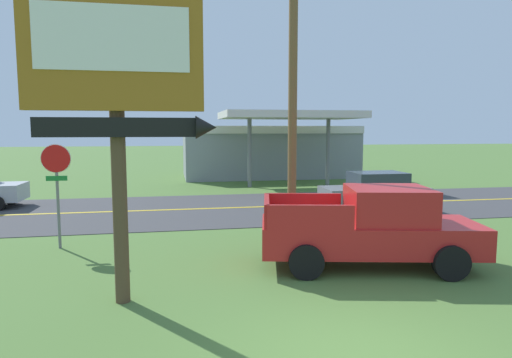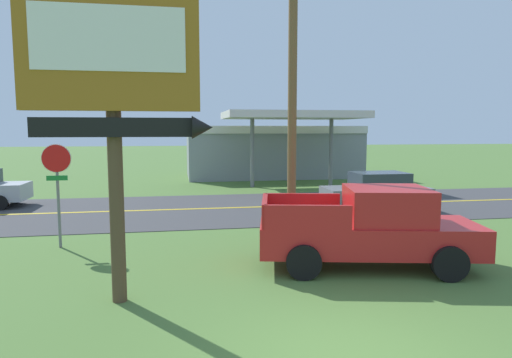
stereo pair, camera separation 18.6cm
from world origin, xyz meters
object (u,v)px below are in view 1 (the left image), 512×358
Objects in this scene: utility_pole at (293,61)px; car_grey_mid_lane at (375,192)px; motel_sign at (119,85)px; gas_station at (269,149)px; stop_sign at (57,177)px; pickup_red_parked_on_lawn at (372,228)px.

car_grey_mid_lane is (4.57, 3.99, -4.49)m from utility_pole.
gas_station is at bearing 71.08° from motel_sign.
stop_sign is 0.25× the size of gas_station.
pickup_red_parked_on_lawn is (-2.11, -21.39, -0.98)m from gas_station.
pickup_red_parked_on_lawn is (1.26, -2.80, -4.36)m from utility_pole.
utility_pole is (6.67, -0.43, 3.29)m from stop_sign.
car_grey_mid_lane is at bearing -85.32° from gas_station.
car_grey_mid_lane is at bearing 17.59° from stop_sign.
car_grey_mid_lane is at bearing 42.19° from motel_sign.
stop_sign is 20.76m from gas_station.
motel_sign is 2.06× the size of stop_sign.
pickup_red_parked_on_lawn reaches higher than car_grey_mid_lane.
stop_sign is at bearing 157.86° from pickup_red_parked_on_lawn.
gas_station is 21.52m from pickup_red_parked_on_lawn.
pickup_red_parked_on_lawn is (5.68, 1.36, -3.19)m from motel_sign.
gas_station is 2.86× the size of car_grey_mid_lane.
stop_sign is (-2.24, 4.59, -2.13)m from motel_sign.
gas_station is 2.18× the size of pickup_red_parked_on_lawn.
utility_pole is 19.19m from gas_station.
stop_sign reaches higher than car_grey_mid_lane.
stop_sign reaches higher than pickup_red_parked_on_lawn.
motel_sign is at bearing -63.94° from stop_sign.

